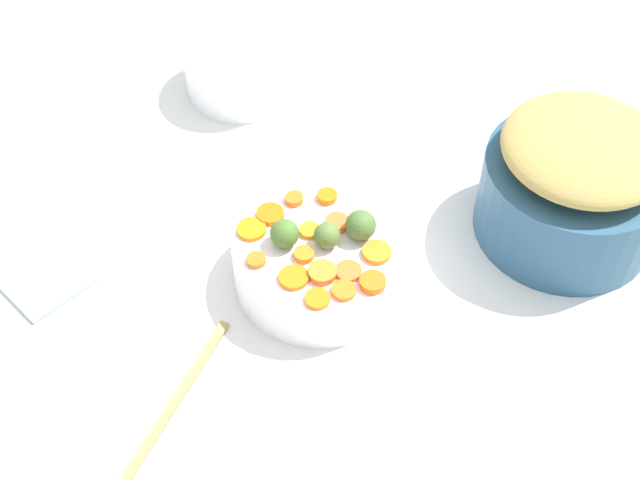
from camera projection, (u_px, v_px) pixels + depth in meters
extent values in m
cube|color=white|center=(350.00, 271.00, 1.23)|extent=(2.40, 2.40, 0.02)
cylinder|color=white|center=(320.00, 262.00, 1.18)|extent=(0.23, 0.23, 0.07)
cylinder|color=#2A5170|center=(570.00, 197.00, 1.22)|extent=(0.25, 0.25, 0.13)
ellipsoid|color=tan|center=(586.00, 148.00, 1.15)|extent=(0.22, 0.22, 0.06)
cylinder|color=orange|center=(252.00, 229.00, 1.17)|extent=(0.05, 0.05, 0.01)
cylinder|color=orange|center=(317.00, 299.00, 1.09)|extent=(0.03, 0.03, 0.01)
cylinder|color=orange|center=(344.00, 290.00, 1.10)|extent=(0.04, 0.04, 0.01)
cylinder|color=orange|center=(337.00, 223.00, 1.17)|extent=(0.04, 0.04, 0.01)
cylinder|color=orange|center=(256.00, 260.00, 1.13)|extent=(0.03, 0.03, 0.01)
cylinder|color=orange|center=(294.00, 277.00, 1.11)|extent=(0.05, 0.05, 0.01)
cylinder|color=orange|center=(294.00, 199.00, 1.20)|extent=(0.03, 0.03, 0.01)
cylinder|color=orange|center=(322.00, 273.00, 1.12)|extent=(0.05, 0.05, 0.01)
cylinder|color=orange|center=(304.00, 255.00, 1.14)|extent=(0.04, 0.04, 0.01)
cylinder|color=orange|center=(310.00, 231.00, 1.17)|extent=(0.03, 0.03, 0.01)
cylinder|color=orange|center=(376.00, 253.00, 1.14)|extent=(0.04, 0.04, 0.01)
cylinder|color=orange|center=(373.00, 282.00, 1.11)|extent=(0.04, 0.04, 0.01)
cylinder|color=orange|center=(327.00, 196.00, 1.21)|extent=(0.03, 0.03, 0.01)
cylinder|color=orange|center=(348.00, 271.00, 1.12)|extent=(0.04, 0.04, 0.01)
cylinder|color=orange|center=(270.00, 214.00, 1.18)|extent=(0.05, 0.05, 0.01)
sphere|color=#567434|center=(327.00, 235.00, 1.14)|extent=(0.04, 0.04, 0.04)
sphere|color=#4A722D|center=(285.00, 233.00, 1.14)|extent=(0.04, 0.04, 0.04)
sphere|color=#4C6F32|center=(361.00, 225.00, 1.15)|extent=(0.04, 0.04, 0.04)
cube|color=tan|center=(172.00, 407.00, 1.07)|extent=(0.13, 0.25, 0.01)
cylinder|color=white|center=(240.00, 68.00, 1.44)|extent=(0.18, 0.18, 0.09)
cube|color=#95AABB|center=(32.00, 268.00, 1.22)|extent=(0.17, 0.12, 0.01)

